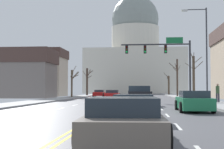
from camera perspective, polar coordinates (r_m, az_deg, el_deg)
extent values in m
cube|color=#4D4D52|center=(26.23, 0.37, -5.54)|extent=(14.00, 180.00, 0.06)
cube|color=yellow|center=(26.24, 0.11, -5.47)|extent=(0.10, 176.40, 0.00)
cube|color=yellow|center=(26.22, 0.63, -5.47)|extent=(0.10, 176.40, 0.00)
cube|color=silver|center=(12.54, 11.19, -8.71)|extent=(0.12, 2.20, 0.00)
cube|color=silver|center=(17.70, 9.43, -6.89)|extent=(0.12, 2.20, 0.00)
cube|color=silver|center=(22.88, 8.48, -5.88)|extent=(0.12, 2.20, 0.00)
cube|color=silver|center=(28.07, 7.87, -5.25)|extent=(0.12, 2.20, 0.00)
cube|color=silver|center=(33.26, 7.46, -4.81)|extent=(0.12, 2.20, 0.00)
cube|color=silver|center=(38.45, 7.16, -4.50)|extent=(0.12, 2.20, 0.00)
cube|color=silver|center=(43.64, 6.93, -4.25)|extent=(0.12, 2.20, 0.00)
cube|color=silver|center=(48.84, 6.75, -4.06)|extent=(0.12, 2.20, 0.00)
cube|color=silver|center=(54.03, 6.60, -3.91)|extent=(0.12, 2.20, 0.00)
cube|color=silver|center=(59.23, 6.48, -3.78)|extent=(0.12, 2.20, 0.00)
cube|color=silver|center=(64.43, 6.38, -3.67)|extent=(0.12, 2.20, 0.00)
cube|color=silver|center=(69.63, 6.30, -3.58)|extent=(0.12, 2.20, 0.00)
cube|color=silver|center=(74.83, 6.22, -3.50)|extent=(0.12, 2.20, 0.00)
cube|color=silver|center=(80.02, 6.16, -3.44)|extent=(0.12, 2.20, 0.00)
cube|color=silver|center=(85.22, 6.10, -3.38)|extent=(0.12, 2.20, 0.00)
cube|color=silver|center=(90.42, 6.05, -3.32)|extent=(0.12, 2.20, 0.00)
cube|color=silver|center=(18.56, -12.82, -6.65)|extent=(0.12, 2.20, 0.00)
cube|color=silver|center=(23.55, -8.88, -5.78)|extent=(0.12, 2.20, 0.00)
cube|color=silver|center=(28.61, -6.33, -5.20)|extent=(0.12, 2.20, 0.00)
cube|color=silver|center=(33.72, -4.56, -4.79)|extent=(0.12, 2.20, 0.00)
cube|color=silver|center=(38.85, -3.25, -4.49)|extent=(0.12, 2.20, 0.00)
cube|color=silver|center=(44.00, -2.25, -4.25)|extent=(0.12, 2.20, 0.00)
cube|color=silver|center=(49.16, -1.46, -4.07)|extent=(0.12, 2.20, 0.00)
cube|color=silver|center=(54.32, -0.82, -3.92)|extent=(0.12, 2.20, 0.00)
cube|color=silver|center=(59.49, -0.29, -3.79)|extent=(0.12, 2.20, 0.00)
cube|color=silver|center=(64.67, 0.16, -3.68)|extent=(0.12, 2.20, 0.00)
cube|color=silver|center=(69.85, 0.53, -3.59)|extent=(0.12, 2.20, 0.00)
cube|color=silver|center=(75.03, 0.86, -3.51)|extent=(0.12, 2.20, 0.00)
cube|color=silver|center=(80.22, 1.14, -3.45)|extent=(0.12, 2.20, 0.00)
cube|color=silver|center=(85.40, 1.39, -3.39)|extent=(0.12, 2.20, 0.00)
cube|color=silver|center=(90.59, 1.61, -3.33)|extent=(0.12, 2.20, 0.00)
cube|color=#979797|center=(28.25, -17.14, -5.01)|extent=(3.00, 180.00, 0.14)
cylinder|color=#28282D|center=(38.68, 13.22, 0.75)|extent=(0.22, 0.22, 6.72)
cylinder|color=#28282D|center=(38.61, 7.41, 5.12)|extent=(7.80, 0.16, 0.16)
cube|color=black|center=(38.61, 9.16, 4.30)|extent=(0.32, 0.28, 0.92)
sphere|color=#330504|center=(38.48, 9.17, 4.74)|extent=(0.22, 0.22, 0.22)
sphere|color=#332B05|center=(38.45, 9.17, 4.33)|extent=(0.22, 0.22, 0.22)
sphere|color=#19CC47|center=(38.42, 9.18, 3.91)|extent=(0.22, 0.22, 0.22)
cube|color=black|center=(38.52, 5.67, 4.29)|extent=(0.32, 0.28, 0.92)
sphere|color=#330504|center=(38.39, 5.67, 4.74)|extent=(0.22, 0.22, 0.22)
sphere|color=#332B05|center=(38.36, 5.67, 4.32)|extent=(0.22, 0.22, 0.22)
sphere|color=#19CC47|center=(38.33, 5.68, 3.91)|extent=(0.22, 0.22, 0.22)
cube|color=black|center=(38.56, 2.53, 4.28)|extent=(0.32, 0.28, 0.92)
sphere|color=#330504|center=(38.43, 2.52, 4.72)|extent=(0.22, 0.22, 0.22)
sphere|color=#332B05|center=(38.40, 2.52, 4.31)|extent=(0.22, 0.22, 0.22)
sphere|color=#19CC47|center=(38.37, 2.52, 3.89)|extent=(0.22, 0.22, 0.22)
cube|color=#146033|center=(38.84, 10.64, 5.77)|extent=(1.90, 0.06, 0.70)
cylinder|color=#333338|center=(32.26, 15.91, 3.28)|extent=(0.14, 0.14, 8.83)
cylinder|color=#333338|center=(32.79, 14.07, 10.73)|extent=(2.01, 0.09, 0.09)
cube|color=#B2B2AD|center=(32.64, 12.30, 10.65)|extent=(0.56, 0.24, 0.16)
cube|color=beige|center=(104.78, 4.01, 0.40)|extent=(29.85, 21.33, 13.22)
cylinder|color=beige|center=(105.81, 3.99, 6.04)|extent=(14.90, 14.90, 7.60)
sphere|color=gray|center=(106.95, 3.98, 9.43)|extent=(14.77, 14.77, 14.77)
cube|color=navy|center=(34.33, 4.25, -3.96)|extent=(1.90, 4.44, 0.63)
cube|color=#232D38|center=(33.91, 4.23, -3.10)|extent=(1.65, 1.96, 0.41)
cylinder|color=black|center=(35.74, 2.81, -4.16)|extent=(0.22, 0.64, 0.64)
cylinder|color=black|center=(35.70, 5.80, -4.15)|extent=(0.22, 0.64, 0.64)
cylinder|color=black|center=(33.00, 2.57, -4.30)|extent=(0.22, 0.64, 0.64)
cylinder|color=black|center=(32.96, 5.82, -4.29)|extent=(0.22, 0.64, 0.64)
cube|color=black|center=(27.35, 4.71, -4.10)|extent=(2.10, 5.30, 0.74)
cube|color=#1E2833|center=(28.07, 4.66, -2.63)|extent=(1.82, 1.84, 0.66)
cube|color=black|center=(24.79, 4.87, -3.16)|extent=(1.76, 0.17, 0.22)
cylinder|color=black|center=(28.92, 2.72, -4.40)|extent=(0.31, 0.81, 0.80)
cylinder|color=black|center=(28.97, 6.51, -4.38)|extent=(0.31, 0.81, 0.80)
cylinder|color=black|center=(25.78, 2.68, -4.64)|extent=(0.31, 0.81, 0.80)
cylinder|color=black|center=(25.84, 6.93, -4.62)|extent=(0.31, 0.81, 0.80)
cube|color=#1E7247|center=(21.03, 13.80, -4.79)|extent=(1.81, 4.65, 0.68)
cube|color=#232D38|center=(20.85, 13.85, -3.29)|extent=(1.58, 2.29, 0.43)
cylinder|color=black|center=(22.36, 11.01, -5.13)|extent=(0.22, 0.64, 0.64)
cylinder|color=black|center=(22.59, 15.53, -5.06)|extent=(0.22, 0.64, 0.64)
cylinder|color=black|center=(19.50, 11.80, -5.52)|extent=(0.22, 0.64, 0.64)
cylinder|color=black|center=(19.77, 16.96, -5.43)|extent=(0.22, 0.64, 0.64)
cube|color=#9EA3A8|center=(14.33, 3.85, -6.23)|extent=(1.89, 4.34, 0.55)
cube|color=#232D38|center=(13.98, 3.77, -4.30)|extent=(1.61, 1.91, 0.43)
cylinder|color=black|center=(15.73, 0.88, -6.32)|extent=(0.24, 0.65, 0.64)
cylinder|color=black|center=(15.65, 7.37, -6.32)|extent=(0.24, 0.65, 0.64)
cylinder|color=black|center=(13.10, -0.36, -7.10)|extent=(0.24, 0.65, 0.64)
cylinder|color=black|center=(13.00, 7.46, -7.11)|extent=(0.24, 0.65, 0.64)
cube|color=#6B6056|center=(8.68, 2.11, -8.61)|extent=(2.00, 4.54, 0.58)
cube|color=#232D38|center=(8.33, 2.04, -5.40)|extent=(1.71, 2.12, 0.43)
cylinder|color=black|center=(10.15, -3.06, -8.45)|extent=(0.24, 0.65, 0.64)
cylinder|color=black|center=(10.10, 7.75, -8.45)|extent=(0.24, 0.65, 0.64)
cylinder|color=black|center=(7.41, -5.65, -10.66)|extent=(0.24, 0.65, 0.64)
cylinder|color=black|center=(7.35, 9.30, -10.71)|extent=(0.24, 0.65, 0.64)
cube|color=#B71414|center=(46.26, 0.05, -3.57)|extent=(1.97, 4.27, 0.65)
cube|color=#232D38|center=(46.48, 0.07, -2.92)|extent=(1.70, 2.01, 0.41)
cylinder|color=black|center=(44.90, 1.13, -3.81)|extent=(0.23, 0.64, 0.64)
cylinder|color=black|center=(45.04, -1.28, -3.81)|extent=(0.23, 0.64, 0.64)
cylinder|color=black|center=(47.52, 1.31, -3.74)|extent=(0.23, 0.64, 0.64)
cylinder|color=black|center=(47.65, -0.98, -3.74)|extent=(0.23, 0.64, 0.64)
cube|color=#B71414|center=(58.82, -2.23, -3.34)|extent=(1.79, 4.51, 0.65)
cube|color=#232D38|center=(59.26, -2.18, -2.83)|extent=(1.55, 2.17, 0.39)
cylinder|color=black|center=(57.35, -1.54, -3.52)|extent=(0.23, 0.64, 0.64)
cylinder|color=black|center=(57.55, -3.24, -3.51)|extent=(0.23, 0.64, 0.64)
cylinder|color=black|center=(60.12, -1.26, -3.47)|extent=(0.23, 0.64, 0.64)
cylinder|color=black|center=(60.31, -2.89, -3.47)|extent=(0.23, 0.64, 0.64)
cube|color=slate|center=(53.44, -17.51, -1.04)|extent=(13.92, 6.72, 5.21)
cube|color=#47332D|center=(53.66, -17.46, 2.91)|extent=(14.48, 6.99, 2.17)
cube|color=#B2A38E|center=(64.02, -12.64, -0.46)|extent=(10.02, 7.30, 7.10)
cube|color=#47332D|center=(64.32, -12.61, 3.44)|extent=(10.42, 7.60, 1.65)
cylinder|color=#4C3D2D|center=(73.29, 9.69, -1.81)|extent=(0.39, 0.39, 4.05)
cylinder|color=#4C3D2D|center=(72.87, 9.26, -0.12)|extent=(1.21, 0.95, 1.10)
cylinder|color=#4C3D2D|center=(73.95, 9.72, -0.70)|extent=(0.29, 1.33, 1.34)
cylinder|color=#4C3D2D|center=(72.59, 9.36, -0.25)|extent=(1.03, 1.52, 0.94)
cylinder|color=#4C3D2D|center=(73.02, 9.56, -0.81)|extent=(0.52, 0.72, 1.15)
cylinder|color=#423328|center=(64.74, -4.29, -1.24)|extent=(0.37, 0.37, 5.24)
cylinder|color=#423328|center=(64.09, -3.81, 0.26)|extent=(1.40, 1.34, 0.96)
cylinder|color=#423328|center=(65.21, -3.99, 0.07)|extent=(0.67, 1.06, 1.53)
cylinder|color=#423328|center=(64.72, -3.90, -0.44)|extent=(0.94, 0.16, 0.62)
cylinder|color=#423328|center=(64.82, -4.66, 0.06)|extent=(0.90, 0.17, 1.28)
cylinder|color=#423328|center=(65.39, -4.00, 0.45)|extent=(0.54, 1.32, 1.26)
cylinder|color=#4C3D2D|center=(43.32, 13.80, -0.48)|extent=(0.32, 0.32, 5.37)
cylinder|color=#4C3D2D|center=(43.13, 13.81, 2.98)|extent=(0.12, 0.79, 1.04)
cylinder|color=#4C3D2D|center=(42.92, 14.44, 2.37)|extent=(0.91, 1.26, 0.81)
cylinder|color=#4C3D2D|center=(43.23, 13.47, 3.20)|extent=(0.63, 0.58, 1.21)
cylinder|color=#4C3D2D|center=(43.05, 14.53, 1.47)|extent=(1.11, 0.96, 1.06)
cylinder|color=#4C3D2D|center=(43.66, 13.11, 1.43)|extent=(1.00, 0.75, 0.85)
cylinder|color=brown|center=(50.20, -6.90, -1.54)|extent=(0.27, 0.27, 4.07)
cylinder|color=brown|center=(50.21, -6.35, -0.10)|extent=(1.00, 0.25, 1.11)
cylinder|color=brown|center=(50.68, -6.77, -0.03)|extent=(0.12, 1.01, 1.42)
cylinder|color=brown|center=(50.59, -6.29, -0.21)|extent=(1.02, 1.04, 1.23)
cylinder|color=brown|center=(50.67, -6.53, 0.83)|extent=(0.55, 1.01, 1.19)
cylinder|color=brown|center=(49.53, -6.80, -0.36)|extent=(0.55, 1.40, 0.91)
cylinder|color=brown|center=(50.37, -6.33, -0.33)|extent=(0.98, 0.59, 0.58)
cylinder|color=brown|center=(50.72, -7.00, -0.56)|extent=(0.46, 0.99, 0.55)
cylinder|color=#423328|center=(57.64, 11.10, -0.51)|extent=(0.29, 0.29, 6.31)
cylinder|color=#423328|center=(58.24, 10.89, 1.57)|extent=(0.38, 1.08, 0.77)
cylinder|color=#423328|center=(57.61, 10.41, 1.35)|extent=(1.45, 0.23, 1.32)
cylinder|color=#423328|center=(57.30, 10.98, 0.99)|extent=(0.45, 0.92, 1.09)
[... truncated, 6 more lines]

